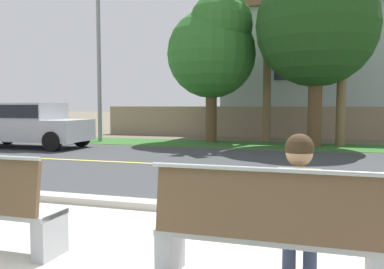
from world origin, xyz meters
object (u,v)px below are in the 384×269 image
shade_tree_far_left (214,47)px  shade_tree_left (321,16)px  bench_right (266,234)px  car_silver_near (27,123)px  seated_person_olive (299,204)px  streetlamp (101,29)px

shade_tree_far_left → shade_tree_left: bearing=-10.4°
shade_tree_far_left → bench_right: bearing=-73.8°
car_silver_near → shade_tree_left: 10.76m
bench_right → seated_person_olive: bearing=34.9°
shade_tree_far_left → streetlamp: bearing=-167.7°
seated_person_olive → shade_tree_left: 12.24m
seated_person_olive → shade_tree_left: shade_tree_left is taller
shade_tree_left → bench_right: bearing=-91.6°
car_silver_near → shade_tree_far_left: (5.65, 3.87, 2.88)m
seated_person_olive → shade_tree_far_left: shade_tree_far_left is taller
car_silver_near → shade_tree_left: bearing=18.1°
streetlamp → car_silver_near: bearing=-113.3°
car_silver_near → shade_tree_far_left: 7.43m
seated_person_olive → shade_tree_left: (0.08, 11.62, 3.83)m
seated_person_olive → streetlamp: 14.60m
shade_tree_far_left → seated_person_olive: bearing=-72.5°
bench_right → shade_tree_far_left: shade_tree_far_left is taller
shade_tree_far_left → shade_tree_left: shade_tree_left is taller
seated_person_olive → streetlamp: size_ratio=0.16×
car_silver_near → seated_person_olive: bearing=-41.6°
bench_right → shade_tree_left: shade_tree_left is taller
shade_tree_far_left → shade_tree_left: size_ratio=0.83×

